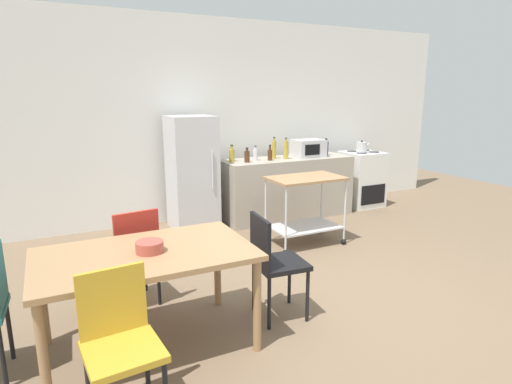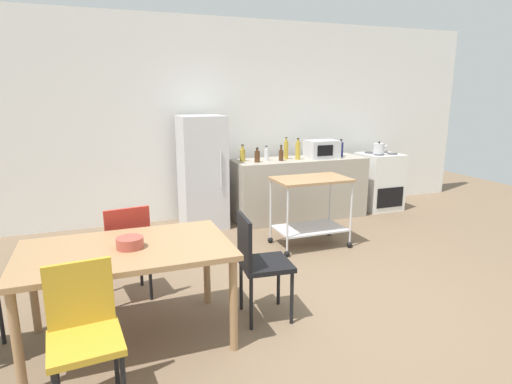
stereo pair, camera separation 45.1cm
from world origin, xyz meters
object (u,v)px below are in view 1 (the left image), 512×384
kitchen_cart (305,199)px  fruit_bowl (150,247)px  chair_red (134,250)px  chair_black (273,259)px  microwave (308,148)px  bottle_soy_sauce (255,154)px  kettle (362,147)px  dining_table (146,262)px  bottle_soda (270,154)px  bottle_sesame_oil (326,148)px  chair_mustard (120,338)px  stove_oven (361,179)px  bottle_wine (247,156)px  bottle_vinegar (274,150)px  bottle_hot_sauce (286,150)px  bottle_sparkling_water (232,155)px  refrigerator (192,173)px

kitchen_cart → fruit_bowl: size_ratio=4.69×
chair_red → chair_black: (0.98, -0.71, 0.00)m
microwave → chair_red: bearing=-148.7°
bottle_soy_sauce → kettle: 1.86m
dining_table → bottle_soda: size_ratio=6.69×
dining_table → bottle_sesame_oil: size_ratio=5.76×
chair_mustard → bottle_sesame_oil: size_ratio=3.42×
chair_black → stove_oven: stove_oven is taller
bottle_wine → bottle_vinegar: (0.50, 0.13, 0.05)m
bottle_wine → bottle_hot_sauce: bearing=3.2°
bottle_vinegar → bottle_wine: bearing=-165.5°
chair_black → kitchen_cart: bearing=-35.8°
stove_oven → kitchen_cart: stove_oven is taller
chair_mustard → bottle_soda: size_ratio=3.97×
stove_oven → kitchen_cart: size_ratio=1.01×
bottle_sparkling_water → fruit_bowl: bearing=-123.9°
bottle_sparkling_water → bottle_sesame_oil: size_ratio=0.91×
bottle_soda → microwave: bearing=4.6°
refrigerator → bottle_vinegar: refrigerator is taller
chair_red → bottle_hot_sauce: size_ratio=2.87×
chair_mustard → kitchen_cart: size_ratio=0.98×
chair_black → refrigerator: bearing=1.2°
stove_oven → bottle_sparkling_water: size_ratio=3.88×
kettle → bottle_wine: bearing=-179.8°
chair_red → bottle_wine: bottle_wine is taller
chair_black → kitchen_cart: (1.22, 1.40, 0.05)m
chair_red → stove_oven: size_ratio=0.97×
refrigerator → kettle: bearing=-3.7°
kettle → bottle_hot_sauce: bearing=178.9°
bottle_soy_sauce → bottle_vinegar: 0.32m
bottle_soy_sauce → kettle: (1.86, -0.10, 0.01)m
kitchen_cart → microwave: microwave is taller
bottle_sparkling_water → bottle_soda: bearing=-15.8°
bottle_sparkling_water → bottle_vinegar: 0.66m
bottle_wine → bottle_hot_sauce: bottle_hot_sauce is taller
bottle_soda → microwave: microwave is taller
bottle_soda → bottle_sesame_oil: 1.03m
bottle_sparkling_water → fruit_bowl: size_ratio=1.22×
bottle_soy_sauce → stove_oven: bearing=0.1°
fruit_bowl → chair_red: bearing=89.4°
chair_black → fruit_bowl: bearing=95.2°
refrigerator → kettle: refrigerator is taller
stove_oven → dining_table: bearing=-148.2°
chair_black → bottle_sparkling_water: bottle_sparkling_water is taller
bottle_soda → kettle: 1.67m
kitchen_cart → bottle_soda: bottle_soda is taller
bottle_vinegar → microwave: size_ratio=0.69×
chair_red → bottle_sesame_oil: (3.31, 1.83, 0.49)m
chair_red → bottle_soda: size_ratio=3.97×
bottle_vinegar → chair_mustard: bearing=-130.5°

